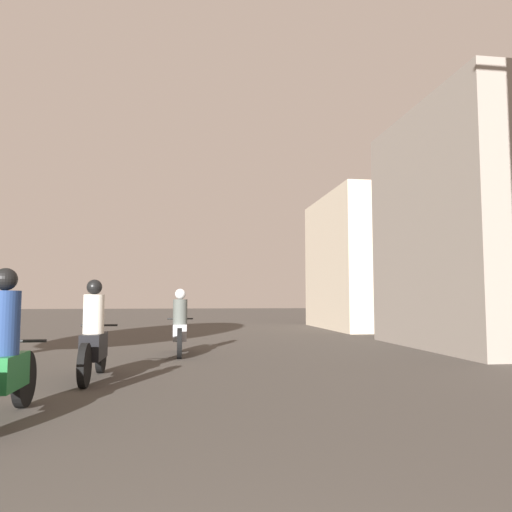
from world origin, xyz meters
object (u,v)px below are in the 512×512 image
(motorcycle_silver, at_px, (180,328))
(building_right_far, at_px, (370,262))
(motorcycle_green, at_px, (4,359))
(motorcycle_black, at_px, (94,340))

(motorcycle_silver, xyz_separation_m, building_right_far, (7.94, 8.77, 2.18))
(motorcycle_green, bearing_deg, building_right_far, 58.85)
(building_right_far, bearing_deg, motorcycle_silver, -132.16)
(motorcycle_silver, relative_size, building_right_far, 0.32)
(motorcycle_black, xyz_separation_m, motorcycle_silver, (1.33, 3.24, -0.02))
(motorcycle_green, distance_m, motorcycle_silver, 6.15)
(building_right_far, bearing_deg, motorcycle_black, -127.67)
(motorcycle_silver, distance_m, building_right_far, 12.03)
(motorcycle_green, height_order, building_right_far, building_right_far)
(motorcycle_black, height_order, building_right_far, building_right_far)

